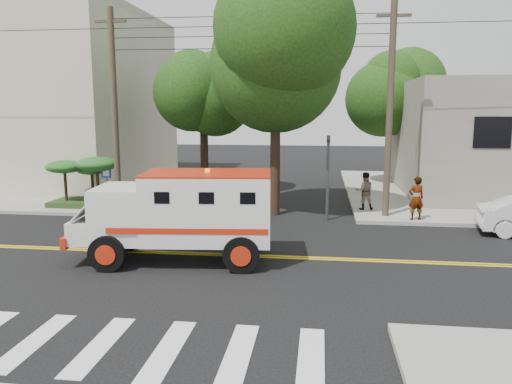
# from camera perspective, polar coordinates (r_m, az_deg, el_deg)

# --- Properties ---
(ground) EXTENTS (100.00, 100.00, 0.00)m
(ground) POSITION_cam_1_polar(r_m,az_deg,el_deg) (16.41, -5.24, -7.11)
(ground) COLOR black
(ground) RESTS_ON ground
(sidewalk_ne) EXTENTS (17.00, 17.00, 0.15)m
(sidewalk_ne) POSITION_cam_1_polar(r_m,az_deg,el_deg) (30.86, 26.25, -0.09)
(sidewalk_ne) COLOR gray
(sidewalk_ne) RESTS_ON ground
(sidewalk_nw) EXTENTS (17.00, 17.00, 0.15)m
(sidewalk_nw) POSITION_cam_1_polar(r_m,az_deg,el_deg) (33.79, -22.86, 0.89)
(sidewalk_nw) COLOR gray
(sidewalk_nw) RESTS_ON ground
(building_left) EXTENTS (16.00, 14.00, 10.00)m
(building_left) POSITION_cam_1_polar(r_m,az_deg,el_deg) (35.80, -24.97, 9.35)
(building_left) COLOR #B8B097
(building_left) RESTS_ON sidewalk_nw
(utility_pole_left) EXTENTS (0.28, 0.28, 9.00)m
(utility_pole_left) POSITION_cam_1_polar(r_m,az_deg,el_deg) (23.20, -15.84, 8.68)
(utility_pole_left) COLOR #382D23
(utility_pole_left) RESTS_ON ground
(utility_pole_right) EXTENTS (0.28, 0.28, 9.00)m
(utility_pole_right) POSITION_cam_1_polar(r_m,az_deg,el_deg) (21.72, 15.03, 8.69)
(utility_pole_right) COLOR #382D23
(utility_pole_right) RESTS_ON ground
(tree_main) EXTENTS (6.08, 5.70, 9.85)m
(tree_main) POSITION_cam_1_polar(r_m,az_deg,el_deg) (21.75, 3.41, 16.12)
(tree_main) COLOR black
(tree_main) RESTS_ON ground
(tree_left) EXTENTS (4.48, 4.20, 7.70)m
(tree_left) POSITION_cam_1_polar(r_m,az_deg,el_deg) (27.84, -5.50, 11.60)
(tree_left) COLOR black
(tree_left) RESTS_ON ground
(tree_right) EXTENTS (4.80, 4.50, 8.20)m
(tree_right) POSITION_cam_1_polar(r_m,az_deg,el_deg) (31.59, 17.54, 11.61)
(tree_right) COLOR black
(tree_right) RESTS_ON ground
(traffic_signal) EXTENTS (0.15, 0.18, 3.60)m
(traffic_signal) POSITION_cam_1_polar(r_m,az_deg,el_deg) (21.08, 8.21, 2.70)
(traffic_signal) COLOR #3F3F42
(traffic_signal) RESTS_ON ground
(accessibility_sign) EXTENTS (0.45, 0.10, 2.02)m
(accessibility_sign) POSITION_cam_1_polar(r_m,az_deg,el_deg) (23.82, -16.67, 1.09)
(accessibility_sign) COLOR #3F3F42
(accessibility_sign) RESTS_ON ground
(palm_planter) EXTENTS (3.52, 2.63, 2.36)m
(palm_planter) POSITION_cam_1_polar(r_m,az_deg,el_deg) (24.72, -18.90, 1.92)
(palm_planter) COLOR #1E3314
(palm_planter) RESTS_ON sidewalk_nw
(armored_truck) EXTENTS (6.31, 2.98, 2.78)m
(armored_truck) POSITION_cam_1_polar(r_m,az_deg,el_deg) (15.46, -8.41, -2.15)
(armored_truck) COLOR silver
(armored_truck) RESTS_ON ground
(pedestrian_a) EXTENTS (0.74, 0.58, 1.80)m
(pedestrian_a) POSITION_cam_1_polar(r_m,az_deg,el_deg) (21.51, 17.84, -0.69)
(pedestrian_a) COLOR gray
(pedestrian_a) RESTS_ON sidewalk_ne
(pedestrian_b) EXTENTS (0.87, 0.70, 1.71)m
(pedestrian_b) POSITION_cam_1_polar(r_m,az_deg,el_deg) (23.14, 12.30, 0.13)
(pedestrian_b) COLOR gray
(pedestrian_b) RESTS_ON sidewalk_ne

